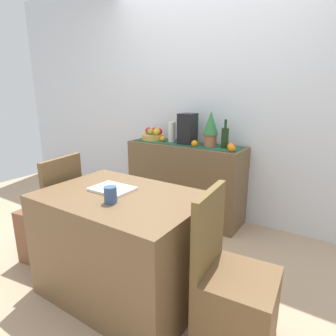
{
  "coord_description": "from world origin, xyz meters",
  "views": [
    {
      "loc": [
        1.33,
        -1.73,
        1.4
      ],
      "look_at": [
        -0.05,
        0.37,
        0.71
      ],
      "focal_mm": 30.64,
      "sensor_mm": 36.0,
      "label": 1
    }
  ],
  "objects_px": {
    "wine_bottle": "(225,138)",
    "chair_by_corner": "(234,303)",
    "potted_plant": "(211,128)",
    "sideboard_console": "(185,181)",
    "ceramic_vase": "(172,132)",
    "chair_near_window": "(53,228)",
    "coffee_cup": "(110,195)",
    "coffee_maker": "(188,129)",
    "dining_table": "(123,245)",
    "fruit_bowl": "(153,137)",
    "open_book": "(112,189)"
  },
  "relations": [
    {
      "from": "sideboard_console",
      "to": "potted_plant",
      "type": "xyz_separation_m",
      "value": [
        0.29,
        0.0,
        0.62
      ]
    },
    {
      "from": "fruit_bowl",
      "to": "potted_plant",
      "type": "xyz_separation_m",
      "value": [
        0.73,
        0.0,
        0.16
      ]
    },
    {
      "from": "chair_near_window",
      "to": "potted_plant",
      "type": "bearing_deg",
      "value": 59.0
    },
    {
      "from": "open_book",
      "to": "sideboard_console",
      "type": "bearing_deg",
      "value": 97.85
    },
    {
      "from": "chair_by_corner",
      "to": "coffee_maker",
      "type": "bearing_deg",
      "value": 128.52
    },
    {
      "from": "ceramic_vase",
      "to": "open_book",
      "type": "distance_m",
      "value": 1.38
    },
    {
      "from": "sideboard_console",
      "to": "dining_table",
      "type": "distance_m",
      "value": 1.38
    },
    {
      "from": "coffee_maker",
      "to": "potted_plant",
      "type": "xyz_separation_m",
      "value": [
        0.27,
        0.0,
        0.03
      ]
    },
    {
      "from": "sideboard_console",
      "to": "ceramic_vase",
      "type": "relative_size",
      "value": 5.73
    },
    {
      "from": "ceramic_vase",
      "to": "chair_near_window",
      "type": "height_order",
      "value": "ceramic_vase"
    },
    {
      "from": "potted_plant",
      "to": "coffee_cup",
      "type": "distance_m",
      "value": 1.5
    },
    {
      "from": "sideboard_console",
      "to": "chair_near_window",
      "type": "xyz_separation_m",
      "value": [
        -0.52,
        -1.34,
        -0.15
      ]
    },
    {
      "from": "wine_bottle",
      "to": "open_book",
      "type": "distance_m",
      "value": 1.36
    },
    {
      "from": "coffee_maker",
      "to": "ceramic_vase",
      "type": "distance_m",
      "value": 0.2
    },
    {
      "from": "wine_bottle",
      "to": "potted_plant",
      "type": "relative_size",
      "value": 0.79
    },
    {
      "from": "sideboard_console",
      "to": "open_book",
      "type": "bearing_deg",
      "value": -82.18
    },
    {
      "from": "chair_near_window",
      "to": "wine_bottle",
      "type": "bearing_deg",
      "value": 54.34
    },
    {
      "from": "sideboard_console",
      "to": "dining_table",
      "type": "height_order",
      "value": "sideboard_console"
    },
    {
      "from": "fruit_bowl",
      "to": "chair_near_window",
      "type": "bearing_deg",
      "value": -93.27
    },
    {
      "from": "fruit_bowl",
      "to": "dining_table",
      "type": "bearing_deg",
      "value": -61.57
    },
    {
      "from": "dining_table",
      "to": "sideboard_console",
      "type": "bearing_deg",
      "value": 101.99
    },
    {
      "from": "dining_table",
      "to": "open_book",
      "type": "relative_size",
      "value": 3.87
    },
    {
      "from": "potted_plant",
      "to": "chair_near_window",
      "type": "xyz_separation_m",
      "value": [
        -0.81,
        -1.34,
        -0.77
      ]
    },
    {
      "from": "coffee_cup",
      "to": "wine_bottle",
      "type": "bearing_deg",
      "value": 85.52
    },
    {
      "from": "wine_bottle",
      "to": "ceramic_vase",
      "type": "height_order",
      "value": "wine_bottle"
    },
    {
      "from": "wine_bottle",
      "to": "chair_by_corner",
      "type": "bearing_deg",
      "value": -64.35
    },
    {
      "from": "fruit_bowl",
      "to": "coffee_maker",
      "type": "relative_size",
      "value": 0.76
    },
    {
      "from": "wine_bottle",
      "to": "dining_table",
      "type": "xyz_separation_m",
      "value": [
        -0.16,
        -1.35,
        -0.58
      ]
    },
    {
      "from": "dining_table",
      "to": "fruit_bowl",
      "type": "bearing_deg",
      "value": 118.43
    },
    {
      "from": "wine_bottle",
      "to": "dining_table",
      "type": "bearing_deg",
      "value": -96.71
    },
    {
      "from": "coffee_maker",
      "to": "chair_near_window",
      "type": "xyz_separation_m",
      "value": [
        -0.54,
        -1.34,
        -0.74
      ]
    },
    {
      "from": "wine_bottle",
      "to": "chair_by_corner",
      "type": "relative_size",
      "value": 0.32
    },
    {
      "from": "sideboard_console",
      "to": "coffee_cup",
      "type": "xyz_separation_m",
      "value": [
        0.33,
        -1.48,
        0.37
      ]
    },
    {
      "from": "coffee_maker",
      "to": "coffee_cup",
      "type": "height_order",
      "value": "coffee_maker"
    },
    {
      "from": "wine_bottle",
      "to": "coffee_maker",
      "type": "bearing_deg",
      "value": 180.0
    },
    {
      "from": "chair_near_window",
      "to": "ceramic_vase",
      "type": "bearing_deg",
      "value": 75.74
    },
    {
      "from": "sideboard_console",
      "to": "wine_bottle",
      "type": "height_order",
      "value": "wine_bottle"
    },
    {
      "from": "ceramic_vase",
      "to": "open_book",
      "type": "relative_size",
      "value": 0.8
    },
    {
      "from": "coffee_cup",
      "to": "potted_plant",
      "type": "bearing_deg",
      "value": 91.56
    },
    {
      "from": "potted_plant",
      "to": "coffee_cup",
      "type": "bearing_deg",
      "value": -88.44
    },
    {
      "from": "fruit_bowl",
      "to": "ceramic_vase",
      "type": "distance_m",
      "value": 0.28
    },
    {
      "from": "wine_bottle",
      "to": "chair_by_corner",
      "type": "distance_m",
      "value": 1.64
    },
    {
      "from": "chair_near_window",
      "to": "dining_table",
      "type": "bearing_deg",
      "value": -0.17
    },
    {
      "from": "fruit_bowl",
      "to": "chair_near_window",
      "type": "height_order",
      "value": "fruit_bowl"
    },
    {
      "from": "wine_bottle",
      "to": "potted_plant",
      "type": "height_order",
      "value": "potted_plant"
    },
    {
      "from": "sideboard_console",
      "to": "wine_bottle",
      "type": "relative_size",
      "value": 4.5
    },
    {
      "from": "fruit_bowl",
      "to": "dining_table",
      "type": "relative_size",
      "value": 0.23
    },
    {
      "from": "wine_bottle",
      "to": "coffee_cup",
      "type": "bearing_deg",
      "value": -94.48
    },
    {
      "from": "wine_bottle",
      "to": "ceramic_vase",
      "type": "relative_size",
      "value": 1.27
    },
    {
      "from": "wine_bottle",
      "to": "open_book",
      "type": "bearing_deg",
      "value": -101.31
    }
  ]
}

